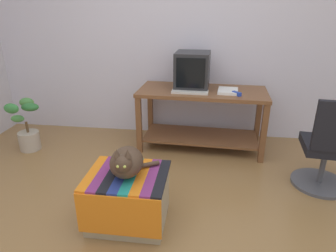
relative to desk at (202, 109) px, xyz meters
The scene contains 11 objects.
ground_plane 1.70m from the desk, 101.11° to the right, with size 14.00×14.00×0.00m, color olive.
back_wall 0.98m from the desk, 124.93° to the left, with size 8.00×0.10×2.60m, color silver.
desk is the anchor object (origin of this frame).
tv_monitor 0.45m from the desk, 152.53° to the left, with size 0.40×0.43×0.41m.
keyboard 0.30m from the desk, 134.13° to the right, with size 0.40×0.15×0.02m, color beige.
book 0.37m from the desk, 12.28° to the right, with size 0.21×0.26×0.03m, color white.
ottoman_with_blanket 1.55m from the desk, 109.73° to the right, with size 0.61×0.53×0.42m.
cat 1.54m from the desk, 109.45° to the right, with size 0.36×0.38×0.27m.
potted_plant 2.05m from the desk, behind, with size 0.38×0.37×0.62m.
office_chair 1.39m from the desk, 32.98° to the right, with size 0.52×0.52×0.89m.
stapler 0.47m from the desk, 25.54° to the right, with size 0.04×0.11×0.04m, color #2342B7.
Camera 1 is at (0.36, -1.73, 1.60)m, focal length 32.04 mm.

